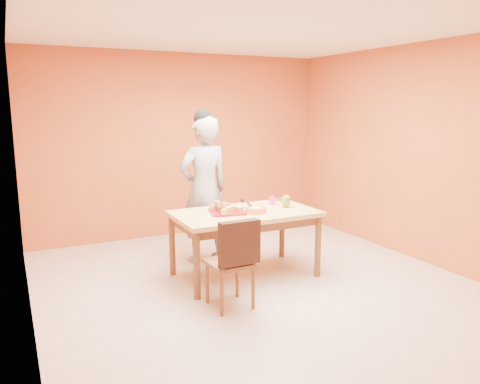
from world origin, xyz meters
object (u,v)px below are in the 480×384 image
dining_table (245,220)px  red_dinner_plate (221,208)px  egg_ornament (286,201)px  magenta_glass (272,201)px  pastry_platter (227,212)px  checker_tin (280,199)px  person (204,190)px  sponge_cake (256,210)px  dining_chair (231,261)px

dining_table → red_dinner_plate: size_ratio=5.90×
egg_ornament → magenta_glass: egg_ornament is taller
pastry_platter → checker_tin: (0.88, 0.32, 0.00)m
person → sponge_cake: bearing=101.0°
checker_tin → egg_ornament: bearing=-110.9°
pastry_platter → red_dinner_plate: pastry_platter is taller
dining_table → red_dinner_plate: bearing=122.4°
dining_chair → sponge_cake: dining_chair is taller
red_dinner_plate → magenta_glass: (0.63, -0.10, 0.04)m
person → checker_tin: bearing=151.9°
magenta_glass → dining_chair: bearing=-137.9°
red_dinner_plate → pastry_platter: bearing=-98.7°
dining_table → pastry_platter: 0.24m
red_dinner_plate → egg_ornament: egg_ornament is taller
dining_chair → red_dinner_plate: bearing=69.8°
egg_ornament → magenta_glass: size_ratio=1.46×
dining_table → dining_chair: dining_chair is taller
dining_chair → egg_ornament: egg_ornament is taller
dining_chair → magenta_glass: (0.97, 0.88, 0.34)m
pastry_platter → egg_ornament: (0.74, -0.05, 0.06)m
red_dinner_plate → magenta_glass: 0.64m
dining_table → magenta_glass: magenta_glass is taller
dining_chair → checker_tin: 1.62m
egg_ornament → checker_tin: 0.40m
dining_chair → egg_ornament: bearing=32.3°
magenta_glass → sponge_cake: bearing=-140.6°
egg_ornament → pastry_platter: bearing=-162.6°
red_dinner_plate → checker_tin: 0.85m
person → checker_tin: size_ratio=19.67×
person → checker_tin: (0.88, -0.37, -0.13)m
sponge_cake → magenta_glass: size_ratio=2.36×
dining_chair → checker_tin: size_ratio=9.81×
egg_ornament → person: bearing=156.3°
red_dinner_plate → checker_tin: (0.85, 0.08, 0.01)m
dining_chair → red_dinner_plate: (0.34, 0.98, 0.30)m
person → egg_ornament: person is taller
person → red_dinner_plate: size_ratio=6.69×
dining_chair → checker_tin: bearing=40.6°
dining_table → egg_ornament: bearing=-2.1°
dining_table → egg_ornament: 0.56m
dining_table → magenta_glass: size_ratio=15.69×
red_dinner_plate → dining_chair: bearing=-109.2°
red_dinner_plate → magenta_glass: size_ratio=2.66×
pastry_platter → magenta_glass: bearing=12.0°
pastry_platter → checker_tin: checker_tin is taller
egg_ornament → red_dinner_plate: bearing=178.8°
dining_table → red_dinner_plate: red_dinner_plate is taller
pastry_platter → red_dinner_plate: (0.04, 0.24, -0.00)m
dining_chair → pastry_platter: dining_chair is taller
pastry_platter → magenta_glass: size_ratio=3.65×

